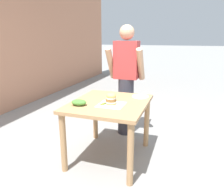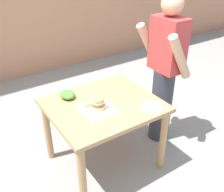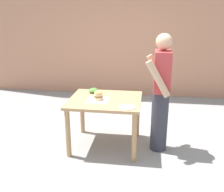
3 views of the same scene
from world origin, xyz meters
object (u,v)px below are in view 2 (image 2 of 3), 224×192
(side_plate_with_forks, at_px, (153,107))
(side_salad, at_px, (67,95))
(pickle_spear, at_px, (89,105))
(sandwich, at_px, (98,102))
(diner_across_table, at_px, (165,71))
(patio_table, at_px, (104,114))

(side_plate_with_forks, relative_size, side_salad, 1.22)
(pickle_spear, height_order, side_plate_with_forks, pickle_spear)
(sandwich, bearing_deg, diner_across_table, 94.05)
(side_plate_with_forks, distance_m, side_salad, 0.84)
(patio_table, height_order, side_plate_with_forks, side_plate_with_forks)
(patio_table, bearing_deg, sandwich, -58.79)
(sandwich, distance_m, side_salad, 0.38)
(pickle_spear, bearing_deg, side_plate_with_forks, 55.46)
(sandwich, xyz_separation_m, pickle_spear, (-0.08, -0.05, -0.06))
(patio_table, xyz_separation_m, side_salad, (-0.29, -0.24, 0.16))
(diner_across_table, bearing_deg, pickle_spear, -91.06)
(sandwich, distance_m, pickle_spear, 0.11)
(side_salad, bearing_deg, sandwich, 23.55)
(pickle_spear, distance_m, diner_across_table, 0.94)
(side_salad, bearing_deg, pickle_spear, 20.13)
(diner_across_table, bearing_deg, sandwich, -85.95)
(pickle_spear, bearing_deg, side_salad, -159.87)
(patio_table, bearing_deg, pickle_spear, -100.35)
(side_plate_with_forks, distance_m, diner_across_table, 0.56)
(pickle_spear, height_order, side_salad, side_salad)
(patio_table, distance_m, side_salad, 0.41)
(sandwich, bearing_deg, side_salad, -156.45)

